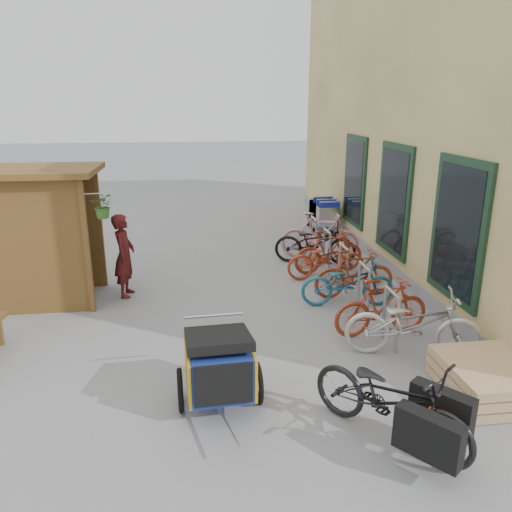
{
  "coord_description": "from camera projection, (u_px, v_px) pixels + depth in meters",
  "views": [
    {
      "loc": [
        -0.5,
        -6.41,
        3.47
      ],
      "look_at": [
        0.5,
        1.5,
        1.0
      ],
      "focal_mm": 35.0,
      "sensor_mm": 36.0,
      "label": 1
    }
  ],
  "objects": [
    {
      "name": "ground",
      "position": [
        235.0,
        354.0,
        7.16
      ],
      "size": [
        80.0,
        80.0,
        0.0
      ],
      "primitive_type": "plane",
      "color": "gray"
    },
    {
      "name": "building",
      "position": [
        504.0,
        101.0,
        11.17
      ],
      "size": [
        6.07,
        13.0,
        7.0
      ],
      "color": "#DCC57E",
      "rests_on": "ground"
    },
    {
      "name": "kiosk",
      "position": [
        33.0,
        217.0,
        8.65
      ],
      "size": [
        2.49,
        1.65,
        2.4
      ],
      "color": "brown",
      "rests_on": "ground"
    },
    {
      "name": "bike_rack",
      "position": [
        343.0,
        263.0,
        9.56
      ],
      "size": [
        0.05,
        5.35,
        0.86
      ],
      "color": "#A5A8AD",
      "rests_on": "ground"
    },
    {
      "name": "pallet_stack",
      "position": [
        487.0,
        379.0,
        6.13
      ],
      "size": [
        1.0,
        1.2,
        0.4
      ],
      "color": "tan",
      "rests_on": "ground"
    },
    {
      "name": "shopping_carts",
      "position": [
        322.0,
        211.0,
        13.73
      ],
      "size": [
        0.56,
        1.56,
        1.01
      ],
      "color": "silver",
      "rests_on": "ground"
    },
    {
      "name": "child_trailer",
      "position": [
        219.0,
        363.0,
        5.82
      ],
      "size": [
        1.01,
        1.69,
        0.99
      ],
      "rotation": [
        0.0,
        0.0,
        0.06
      ],
      "color": "navy",
      "rests_on": "ground"
    },
    {
      "name": "cargo_bike",
      "position": [
        393.0,
        401.0,
        5.2
      ],
      "size": [
        1.67,
        1.85,
        0.98
      ],
      "rotation": [
        0.0,
        0.0,
        0.68
      ],
      "color": "black",
      "rests_on": "ground"
    },
    {
      "name": "person_kiosk",
      "position": [
        124.0,
        256.0,
        9.12
      ],
      "size": [
        0.43,
        0.6,
        1.55
      ],
      "primitive_type": "imported",
      "rotation": [
        0.0,
        0.0,
        1.46
      ],
      "color": "maroon",
      "rests_on": "ground"
    },
    {
      "name": "bike_0",
      "position": [
        413.0,
        324.0,
        6.98
      ],
      "size": [
        1.98,
        1.14,
        0.99
      ],
      "primitive_type": "imported",
      "rotation": [
        0.0,
        0.0,
        1.3
      ],
      "color": "#BCBBB7",
      "rests_on": "ground"
    },
    {
      "name": "bike_1",
      "position": [
        382.0,
        307.0,
        7.65
      ],
      "size": [
        1.58,
        0.6,
        0.93
      ],
      "primitive_type": "imported",
      "rotation": [
        0.0,
        0.0,
        1.68
      ],
      "color": "#9C381C",
      "rests_on": "ground"
    },
    {
      "name": "bike_2",
      "position": [
        348.0,
        283.0,
        8.76
      ],
      "size": [
        1.69,
        0.72,
        0.86
      ],
      "primitive_type": "imported",
      "rotation": [
        0.0,
        0.0,
        1.48
      ],
      "color": "#1D5D77",
      "rests_on": "ground"
    },
    {
      "name": "bike_3",
      "position": [
        354.0,
        274.0,
        9.14
      ],
      "size": [
        1.54,
        0.51,
        0.91
      ],
      "primitive_type": "imported",
      "rotation": [
        0.0,
        0.0,
        1.62
      ],
      "color": "#9C381C",
      "rests_on": "ground"
    },
    {
      "name": "bike_4",
      "position": [
        326.0,
        259.0,
        10.1
      ],
      "size": [
        1.62,
        0.6,
        0.84
      ],
      "primitive_type": "imported",
      "rotation": [
        0.0,
        0.0,
        1.6
      ],
      "color": "#9C381C",
      "rests_on": "ground"
    },
    {
      "name": "bike_5",
      "position": [
        329.0,
        251.0,
        10.46
      ],
      "size": [
        1.6,
        0.68,
        0.93
      ],
      "primitive_type": "imported",
      "rotation": [
        0.0,
        0.0,
        1.73
      ],
      "color": "#9C381C",
      "rests_on": "ground"
    },
    {
      "name": "bike_6",
      "position": [
        315.0,
        243.0,
        11.07
      ],
      "size": [
        1.9,
        1.11,
        0.94
      ],
      "primitive_type": "imported",
      "rotation": [
        0.0,
        0.0,
        1.28
      ],
      "color": "black",
      "rests_on": "ground"
    },
    {
      "name": "bike_7",
      "position": [
        320.0,
        236.0,
        11.4
      ],
      "size": [
        1.87,
        0.98,
        1.08
      ],
      "primitive_type": "imported",
      "rotation": [
        0.0,
        0.0,
        1.3
      ],
      "color": "#D18792",
      "rests_on": "ground"
    }
  ]
}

